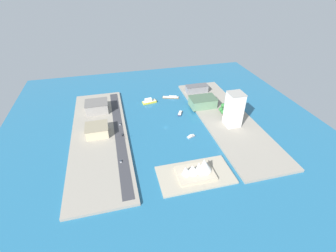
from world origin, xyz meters
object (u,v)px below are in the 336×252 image
hotel_broad_white (234,109)px  office_block_beige (97,130)px  traffic_light_waterfront (125,136)px  warehouse_low_gray (197,89)px  yacht_sleek_gray (191,136)px  terminal_long_green (203,102)px  sedan_silver (121,161)px  barge_flat_brown (171,97)px  suv_black (123,135)px  carpark_squat_concrete (97,107)px  ferry_yellow_fast (149,101)px  opera_landmark (197,169)px  patrol_launch_navy (180,113)px  van_white (120,124)px

hotel_broad_white → office_block_beige: 179.65m
traffic_light_waterfront → office_block_beige: bearing=-28.0°
warehouse_low_gray → hotel_broad_white: bearing=96.3°
office_block_beige → yacht_sleek_gray: bearing=165.0°
hotel_broad_white → warehouse_low_gray: hotel_broad_white is taller
terminal_long_green → sedan_silver: (133.30, 96.92, -6.55)m
barge_flat_brown → suv_black: 128.04m
traffic_light_waterfront → yacht_sleek_gray: bearing=170.9°
carpark_squat_concrete → hotel_broad_white: 196.03m
ferry_yellow_fast → opera_landmark: 172.22m
patrol_launch_navy → barge_flat_brown: size_ratio=0.54×
yacht_sleek_gray → van_white: 98.57m
terminal_long_green → opera_landmark: bearing=66.9°
warehouse_low_gray → suv_black: warehouse_low_gray is taller
hotel_broad_white → suv_black: hotel_broad_white is taller
terminal_long_green → suv_black: size_ratio=8.79×
suv_black → traffic_light_waterfront: traffic_light_waterfront is taller
warehouse_low_gray → traffic_light_waterfront: bearing=38.3°
barge_flat_brown → opera_landmark: size_ratio=0.71×
patrol_launch_navy → terminal_long_green: size_ratio=0.38×
yacht_sleek_gray → barge_flat_brown: 113.33m
opera_landmark → office_block_beige: bearing=-44.1°
carpark_squat_concrete → warehouse_low_gray: bearing=-171.4°
patrol_launch_navy → warehouse_low_gray: 74.89m
barge_flat_brown → hotel_broad_white: size_ratio=0.59×
terminal_long_green → office_block_beige: size_ratio=1.39×
van_white → traffic_light_waterfront: traffic_light_waterfront is taller
barge_flat_brown → van_white: bearing=36.3°
yacht_sleek_gray → carpark_squat_concrete: carpark_squat_concrete is taller
yacht_sleek_gray → hotel_broad_white: size_ratio=0.25×
patrol_launch_navy → suv_black: bearing=23.3°
patrol_launch_navy → sedan_silver: bearing=42.8°
carpark_squat_concrete → van_white: carpark_squat_concrete is taller
hotel_broad_white → terminal_long_green: size_ratio=1.19×
yacht_sleek_gray → opera_landmark: size_ratio=0.30×
office_block_beige → traffic_light_waterfront: bearing=152.0°
opera_landmark → ferry_yellow_fast: bearing=-83.5°
hotel_broad_white → carpark_squat_concrete: bearing=-24.8°
terminal_long_green → hotel_broad_white: bearing=109.1°
sedan_silver → traffic_light_waterfront: (-9.43, -41.90, 3.45)m
yacht_sleek_gray → office_block_beige: size_ratio=0.42×
terminal_long_green → van_white: bearing=9.4°
hotel_broad_white → terminal_long_green: hotel_broad_white is taller
ferry_yellow_fast → patrol_launch_navy: bearing=130.1°
sedan_silver → opera_landmark: bearing=153.9°
terminal_long_green → suv_black: (126.80, 47.00, -6.55)m
van_white → suv_black: size_ratio=1.01×
carpark_squat_concrete → terminal_long_green: bearing=171.3°
hotel_broad_white → warehouse_low_gray: bearing=-83.7°
warehouse_low_gray → opera_landmark: 194.78m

